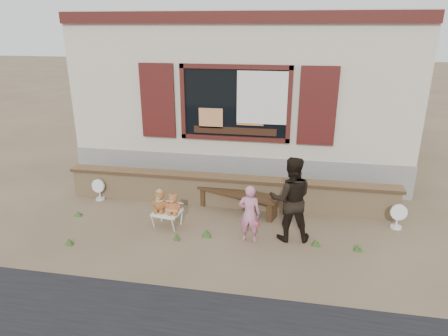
% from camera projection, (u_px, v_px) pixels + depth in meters
% --- Properties ---
extents(ground, '(80.00, 80.00, 0.00)m').
position_uv_depth(ground, '(218.00, 227.00, 7.76)').
color(ground, brown).
rests_on(ground, ground).
extents(shopfront, '(8.04, 5.13, 4.00)m').
position_uv_depth(shopfront, '(249.00, 89.00, 11.24)').
color(shopfront, '#C2B79C').
rests_on(shopfront, ground).
extents(brick_wall, '(7.10, 0.36, 0.67)m').
position_uv_depth(brick_wall, '(227.00, 191.00, 8.57)').
color(brick_wall, tan).
rests_on(brick_wall, ground).
extents(bench, '(1.80, 0.91, 0.45)m').
position_uv_depth(bench, '(238.00, 197.00, 8.30)').
color(bench, '#322011').
rests_on(bench, ground).
extents(folding_chair, '(0.56, 0.51, 0.31)m').
position_uv_depth(folding_chair, '(167.00, 213.00, 7.69)').
color(folding_chair, white).
rests_on(folding_chair, ground).
extents(teddy_bear_left, '(0.35, 0.32, 0.43)m').
position_uv_depth(teddy_bear_left, '(160.00, 200.00, 7.65)').
color(teddy_bear_left, brown).
rests_on(teddy_bear_left, folding_chair).
extents(teddy_bear_right, '(0.33, 0.30, 0.40)m').
position_uv_depth(teddy_bear_right, '(173.00, 203.00, 7.57)').
color(teddy_bear_right, brown).
rests_on(teddy_bear_right, folding_chair).
extents(child, '(0.40, 0.26, 1.08)m').
position_uv_depth(child, '(249.00, 214.00, 7.07)').
color(child, pink).
rests_on(child, ground).
extents(adult, '(0.83, 0.69, 1.57)m').
position_uv_depth(adult, '(291.00, 199.00, 7.08)').
color(adult, black).
rests_on(adult, ground).
extents(fan_left, '(0.31, 0.21, 0.49)m').
position_uv_depth(fan_left, '(99.00, 189.00, 8.89)').
color(fan_left, silver).
rests_on(fan_left, ground).
extents(fan_right, '(0.31, 0.21, 0.50)m').
position_uv_depth(fan_right, '(398.00, 216.00, 7.63)').
color(fan_right, white).
rests_on(fan_right, ground).
extents(grass_tufts, '(5.63, 1.24, 0.15)m').
position_uv_depth(grass_tufts, '(194.00, 234.00, 7.35)').
color(grass_tufts, '#325321').
rests_on(grass_tufts, ground).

